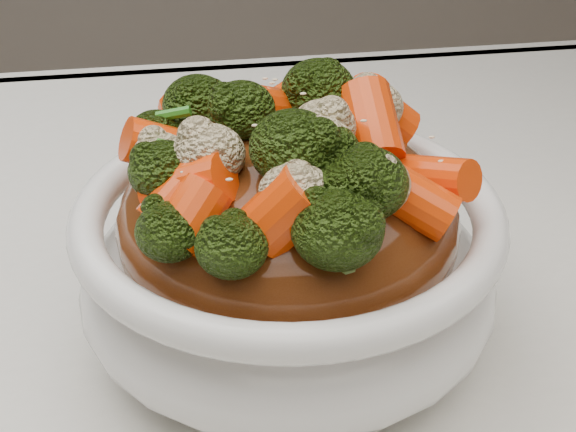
{
  "coord_description": "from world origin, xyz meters",
  "views": [
    {
      "loc": [
        0.0,
        -0.29,
        1.03
      ],
      "look_at": [
        0.06,
        0.05,
        0.82
      ],
      "focal_mm": 55.0,
      "sensor_mm": 36.0,
      "label": 1
    }
  ],
  "objects": [
    {
      "name": "sesame_seeds",
      "position": [
        0.06,
        0.05,
        0.87
      ],
      "size": [
        0.17,
        0.17,
        0.01
      ],
      "primitive_type": null,
      "rotation": [
        0.0,
        0.0,
        -0.2
      ],
      "color": "beige",
      "rests_on": "sauce_base"
    },
    {
      "name": "broccoli",
      "position": [
        0.06,
        0.05,
        0.87
      ],
      "size": [
        0.18,
        0.18,
        0.04
      ],
      "primitive_type": null,
      "rotation": [
        0.0,
        0.0,
        -0.2
      ],
      "color": "black",
      "rests_on": "sauce_base"
    },
    {
      "name": "carrots",
      "position": [
        0.06,
        0.05,
        0.87
      ],
      "size": [
        0.18,
        0.18,
        0.05
      ],
      "primitive_type": null,
      "rotation": [
        0.0,
        0.0,
        -0.2
      ],
      "color": "#F74208",
      "rests_on": "sauce_base"
    },
    {
      "name": "scallions",
      "position": [
        0.06,
        0.05,
        0.87
      ],
      "size": [
        0.14,
        0.14,
        0.02
      ],
      "primitive_type": null,
      "rotation": [
        0.0,
        0.0,
        -0.2
      ],
      "color": "#27751B",
      "rests_on": "sauce_base"
    },
    {
      "name": "bowl",
      "position": [
        0.06,
        0.05,
        0.79
      ],
      "size": [
        0.23,
        0.23,
        0.08
      ],
      "primitive_type": null,
      "rotation": [
        0.0,
        0.0,
        -0.2
      ],
      "color": "white",
      "rests_on": "tablecloth"
    },
    {
      "name": "sauce_base",
      "position": [
        0.06,
        0.05,
        0.82
      ],
      "size": [
        0.18,
        0.18,
        0.09
      ],
      "primitive_type": "ellipsoid",
      "rotation": [
        0.0,
        0.0,
        -0.2
      ],
      "color": "#5A290F",
      "rests_on": "bowl"
    },
    {
      "name": "cauliflower",
      "position": [
        0.06,
        0.05,
        0.87
      ],
      "size": [
        0.18,
        0.18,
        0.03
      ],
      "primitive_type": null,
      "rotation": [
        0.0,
        0.0,
        -0.2
      ],
      "color": "beige",
      "rests_on": "sauce_base"
    }
  ]
}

